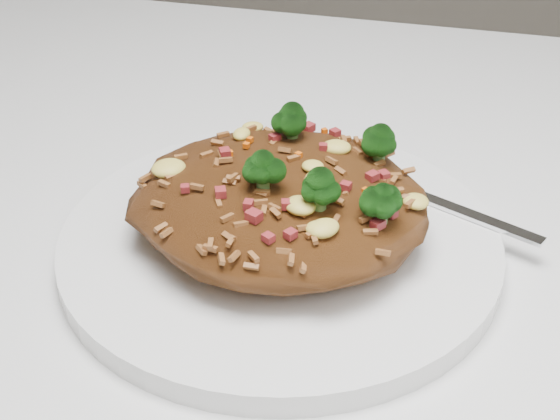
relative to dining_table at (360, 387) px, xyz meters
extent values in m
cube|color=white|center=(0.00, 0.00, 0.07)|extent=(1.20, 0.80, 0.04)
cylinder|color=white|center=(-0.05, 0.01, 0.10)|extent=(0.25, 0.25, 0.01)
ellipsoid|color=brown|center=(-0.05, 0.01, 0.13)|extent=(0.17, 0.15, 0.04)
ellipsoid|color=#0B3A08|center=(0.00, 0.04, 0.15)|extent=(0.02, 0.02, 0.02)
ellipsoid|color=#0B3A08|center=(-0.06, -0.01, 0.16)|extent=(0.02, 0.02, 0.02)
ellipsoid|color=#0B3A08|center=(-0.03, -0.02, 0.16)|extent=(0.02, 0.02, 0.02)
ellipsoid|color=#0B3A08|center=(0.01, -0.02, 0.15)|extent=(0.02, 0.02, 0.02)
ellipsoid|color=#0B3A08|center=(-0.06, 0.05, 0.16)|extent=(0.02, 0.02, 0.02)
cube|color=silver|center=(0.06, 0.05, 0.11)|extent=(0.09, 0.05, 0.00)
cube|color=silver|center=(-0.03, 0.08, 0.11)|extent=(0.04, 0.03, 0.00)
camera|label=1|loc=(0.04, -0.34, 0.36)|focal=50.00mm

